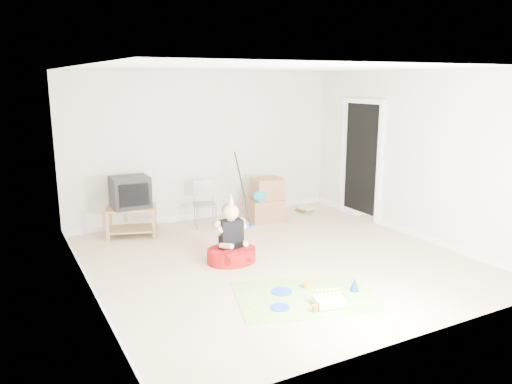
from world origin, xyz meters
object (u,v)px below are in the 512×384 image
seated_woman (231,247)px  birthday_cake (329,302)px  tv_stand (132,219)px  crt_tv (130,192)px  folding_chair (205,204)px  cardboard_boxes (266,201)px

seated_woman → birthday_cake: size_ratio=2.58×
tv_stand → crt_tv: crt_tv is taller
tv_stand → folding_chair: bearing=-3.2°
seated_woman → crt_tv: bearing=116.8°
tv_stand → cardboard_boxes: 2.34m
birthday_cake → cardboard_boxes: bearing=72.5°
tv_stand → crt_tv: bearing=0.0°
tv_stand → birthday_cake: 3.78m
tv_stand → folding_chair: 1.24m
folding_chair → cardboard_boxes: size_ratio=1.05×
tv_stand → seated_woman: bearing=-63.2°
tv_stand → folding_chair: size_ratio=1.09×
cardboard_boxes → seated_woman: seated_woman is taller
seated_woman → cardboard_boxes: bearing=47.9°
tv_stand → crt_tv: size_ratio=1.53×
birthday_cake → tv_stand: bearing=109.8°
crt_tv → cardboard_boxes: bearing=-5.7°
folding_chair → cardboard_boxes: bearing=-8.0°
tv_stand → folding_chair: folding_chair is taller
seated_woman → birthday_cake: bearing=-78.0°
crt_tv → folding_chair: 1.28m
tv_stand → seated_woman: seated_woman is taller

